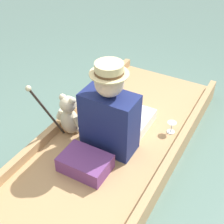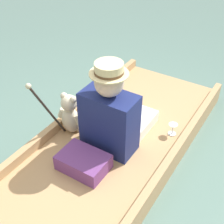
% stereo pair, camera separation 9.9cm
% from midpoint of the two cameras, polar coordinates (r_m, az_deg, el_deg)
% --- Properties ---
extents(ground_plane, '(16.00, 16.00, 0.00)m').
position_cam_midpoint_polar(ground_plane, '(2.77, 0.20, -8.65)').
color(ground_plane, slate).
extents(punt_boat, '(1.11, 2.82, 0.22)m').
position_cam_midpoint_polar(punt_boat, '(2.72, 0.20, -7.56)').
color(punt_boat, tan).
rests_on(punt_boat, ground_plane).
extents(seat_cushion, '(0.38, 0.27, 0.13)m').
position_cam_midpoint_polar(seat_cushion, '(2.48, -4.08, -9.15)').
color(seat_cushion, '#6B3875').
rests_on(seat_cushion, punt_boat).
extents(seated_person, '(0.45, 0.70, 0.80)m').
position_cam_midpoint_polar(seated_person, '(2.55, 1.47, -0.51)').
color(seated_person, white).
rests_on(seated_person, punt_boat).
extents(teddy_bear, '(0.28, 0.16, 0.40)m').
position_cam_midpoint_polar(teddy_bear, '(2.76, -6.57, -0.45)').
color(teddy_bear, beige).
rests_on(teddy_bear, punt_boat).
extents(wine_glass, '(0.08, 0.08, 0.11)m').
position_cam_midpoint_polar(wine_glass, '(2.83, 12.07, -2.71)').
color(wine_glass, silver).
rests_on(wine_glass, punt_boat).
extents(walking_cane, '(0.04, 0.35, 0.68)m').
position_cam_midpoint_polar(walking_cane, '(2.52, -11.14, 1.06)').
color(walking_cane, '#2D2823').
rests_on(walking_cane, punt_boat).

